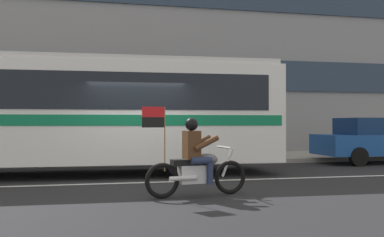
% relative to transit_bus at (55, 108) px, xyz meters
% --- Properties ---
extents(ground_plane, '(60.00, 60.00, 0.00)m').
position_rel_transit_bus_xyz_m(ground_plane, '(2.17, -1.19, -1.88)').
color(ground_plane, black).
extents(sidewalk_curb, '(28.00, 3.80, 0.15)m').
position_rel_transit_bus_xyz_m(sidewalk_curb, '(2.17, 3.91, -1.81)').
color(sidewalk_curb, gray).
rests_on(sidewalk_curb, ground_plane).
extents(lane_center_stripe, '(26.60, 0.14, 0.01)m').
position_rel_transit_bus_xyz_m(lane_center_stripe, '(2.17, -1.79, -1.88)').
color(lane_center_stripe, silver).
rests_on(lane_center_stripe, ground_plane).
extents(office_building_facade, '(28.00, 0.89, 10.35)m').
position_rel_transit_bus_xyz_m(office_building_facade, '(2.17, 6.19, 3.30)').
color(office_building_facade, gray).
rests_on(office_building_facade, ground_plane).
extents(transit_bus, '(12.54, 2.92, 3.22)m').
position_rel_transit_bus_xyz_m(transit_bus, '(0.00, 0.00, 0.00)').
color(transit_bus, white).
rests_on(transit_bus, ground_plane).
extents(motorcycle_with_rider, '(2.18, 0.70, 1.78)m').
position_rel_transit_bus_xyz_m(motorcycle_with_rider, '(3.17, -3.87, -1.22)').
color(motorcycle_with_rider, black).
rests_on(motorcycle_with_rider, ground_plane).
extents(parked_sedan_curbside, '(4.72, 1.88, 1.64)m').
position_rel_transit_bus_xyz_m(parked_sedan_curbside, '(11.13, 1.39, -1.03)').
color(parked_sedan_curbside, '#194793').
rests_on(parked_sedan_curbside, ground_plane).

